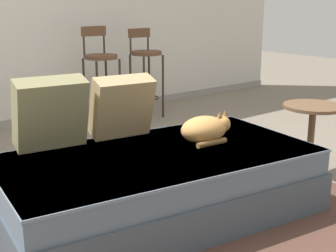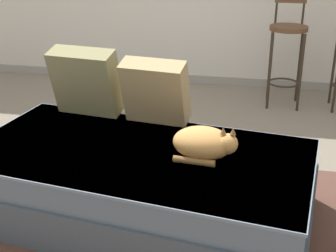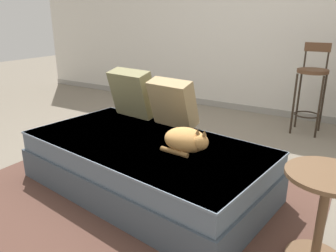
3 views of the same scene
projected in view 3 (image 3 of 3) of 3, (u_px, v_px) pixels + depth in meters
name	position (u px, v px, depth m)	size (l,w,h in m)	color
ground_plane	(171.00, 169.00, 2.97)	(16.00, 16.00, 0.00)	slate
wall_back_panel	(257.00, 17.00, 4.38)	(8.00, 0.10, 2.60)	silver
wall_baseboard_trim	(248.00, 108.00, 4.73)	(8.00, 0.02, 0.09)	gray
area_rug	(122.00, 205.00, 2.40)	(2.61, 2.11, 0.01)	brown
couch	(145.00, 165.00, 2.58)	(2.04, 1.27, 0.41)	#44505B
throw_pillow_corner	(133.00, 93.00, 3.06)	(0.46, 0.31, 0.45)	#847F56
throw_pillow_middle	(173.00, 103.00, 2.78)	(0.43, 0.30, 0.42)	tan
cat	(187.00, 140.00, 2.30)	(0.36, 0.27, 0.20)	tan
bar_stool_near_window	(311.00, 82.00, 3.73)	(0.34, 0.34, 1.03)	#2D2319
side_table	(324.00, 206.00, 1.75)	(0.44, 0.44, 0.55)	brown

